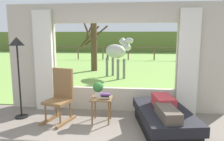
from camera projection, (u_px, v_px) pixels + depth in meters
back_wall_with_window at (114, 59)px, 5.05m from camera, size 5.20×0.12×2.55m
curtain_panel_left at (44, 61)px, 5.10m from camera, size 0.44×0.10×2.40m
curtain_panel_right at (188, 63)px, 4.75m from camera, size 0.44×0.10×2.40m
outdoor_pasture_lawn at (128, 61)px, 15.95m from camera, size 36.00×21.68×0.02m
distant_hill_ridge at (131, 42)px, 25.43m from camera, size 36.00×2.00×2.40m
recliner_sofa at (163, 119)px, 4.04m from camera, size 1.18×1.83×0.42m
reclining_person at (164, 105)px, 3.95m from camera, size 0.44×1.43×0.22m
rocking_chair at (60, 96)px, 4.50m from camera, size 0.63×0.78×1.12m
side_table at (102, 102)px, 4.44m from camera, size 0.44×0.44×0.52m
potted_plant at (98, 88)px, 4.46m from camera, size 0.22×0.22×0.32m
book_stack at (105, 96)px, 4.35m from camera, size 0.20×0.15×0.11m
floor_lamp_left at (17, 53)px, 4.52m from camera, size 0.32×0.32×1.78m
horse at (116, 52)px, 9.07m from camera, size 1.44×1.60×1.73m
pasture_tree at (93, 45)px, 11.05m from camera, size 1.48×1.44×2.73m
pasture_fence_line at (128, 51)px, 16.44m from camera, size 16.10×0.10×1.10m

